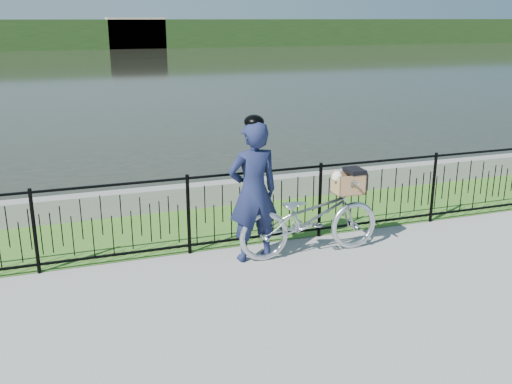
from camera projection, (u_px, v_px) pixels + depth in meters
name	position (u px, v px, depth m)	size (l,w,h in m)	color
ground	(300.00, 292.00, 6.92)	(120.00, 120.00, 0.00)	gray
grass_strip	(237.00, 222.00, 9.27)	(60.00, 2.00, 0.01)	#3C6B21
water	(97.00, 69.00, 36.73)	(120.00, 120.00, 0.00)	black
quay_wall	(220.00, 193.00, 10.11)	(60.00, 0.30, 0.40)	gray
fence	(257.00, 207.00, 8.20)	(14.00, 0.06, 1.15)	black
far_treeline	(77.00, 34.00, 60.69)	(120.00, 6.00, 3.00)	#1F3A16
far_building_right	(136.00, 33.00, 61.18)	(6.00, 3.00, 3.20)	#A19381
bicycle_rig	(311.00, 217.00, 7.89)	(2.05, 0.72, 1.20)	#B5BBC2
cyclist	(253.00, 191.00, 7.58)	(0.73, 0.50, 1.99)	#161C3E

